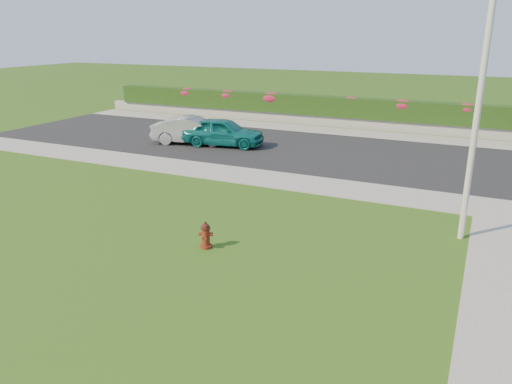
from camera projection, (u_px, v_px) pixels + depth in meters
The scene contains 17 objects.
ground at pixel (149, 295), 10.58m from camera, with size 120.00×120.00×0.00m, color black.
street_far at pixel (238, 143), 24.65m from camera, with size 26.00×8.00×0.04m, color black.
sidewalk_far at pixel (162, 165), 20.74m from camera, with size 24.00×2.00×0.04m, color gray.
curb_corner at pixel (509, 210), 15.51m from camera, with size 2.00×2.00×0.04m, color gray.
sidewalk_beyond at pixel (345, 132), 27.35m from camera, with size 34.00×2.00×0.04m, color gray.
retaining_wall at pixel (352, 123), 28.55m from camera, with size 34.00×0.40×0.60m, color gray.
hedge at pixel (353, 108), 28.37m from camera, with size 32.00×0.90×1.10m, color black.
fire_hydrant at pixel (206, 235), 12.79m from camera, with size 0.37×0.35×0.72m.
sedan_teal at pixel (223, 132), 23.90m from camera, with size 1.58×3.93×1.34m, color #0D6462.
sedan_silver at pixel (193, 130), 24.35m from camera, with size 1.38×3.96×1.31m, color #999CA0.
utility_pole at pixel (478, 112), 12.44m from camera, with size 0.16×0.16×6.82m, color silver.
flower_clump_a at pixel (187, 93), 32.63m from camera, with size 1.26×0.81×0.63m, color #C1214E.
flower_clump_b at pixel (228, 95), 31.42m from camera, with size 1.24×0.80×0.62m, color #C1214E.
flower_clump_c at pixel (271, 98), 30.23m from camera, with size 1.37×0.88×0.69m, color #C1214E.
flower_clump_d at pixel (351, 102), 28.23m from camera, with size 1.08×0.70×0.54m, color #C1214E.
flower_clump_e at pixel (403, 105), 27.09m from camera, with size 1.24×0.80×0.62m, color #C1214E.
flower_clump_f at pixel (467, 109), 25.77m from camera, with size 1.17×0.75×0.58m, color #C1214E.
Camera 1 is at (6.02, -7.54, 5.37)m, focal length 35.00 mm.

